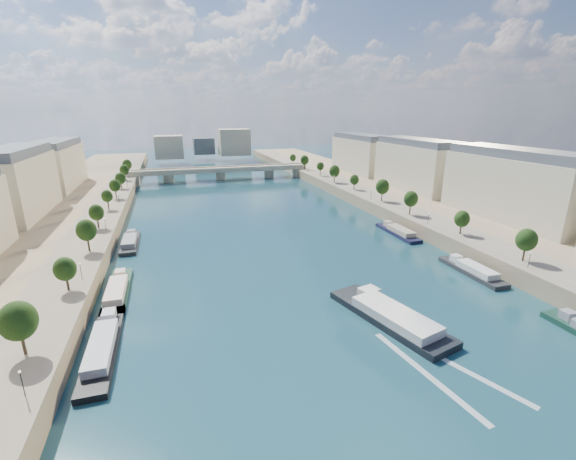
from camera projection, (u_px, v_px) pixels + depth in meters
ground at (269, 239)px, 132.91m from camera, size 700.00×700.00×0.00m
quay_left at (30, 254)px, 111.99m from camera, size 44.00×520.00×5.00m
quay_right at (445, 216)px, 152.35m from camera, size 44.00×520.00×5.00m
pave_left at (85, 241)px, 115.43m from camera, size 14.00×520.00×0.10m
pave_right at (413, 213)px, 147.38m from camera, size 14.00×520.00×0.10m
trees_left at (91, 222)px, 116.20m from camera, size 4.80×268.80×8.26m
trees_right at (395, 194)px, 154.33m from camera, size 4.80×268.80×8.26m
lamps_left at (95, 242)px, 106.76m from camera, size 0.36×200.36×4.28m
lamps_right at (396, 204)px, 149.87m from camera, size 0.36×200.36×4.28m
buildings_right at (456, 175)px, 162.78m from camera, size 16.00×226.00×23.20m
skyline at (209, 144)px, 329.75m from camera, size 79.00×42.00×22.00m
bridge at (220, 172)px, 245.51m from camera, size 112.00×12.00×8.15m
tour_barge at (390, 316)px, 80.93m from camera, size 15.59×30.61×4.00m
wake at (441, 369)px, 66.15m from camera, size 14.09×25.93×0.04m
moored_barges_left at (100, 360)px, 67.40m from camera, size 5.00×151.29×3.60m
moored_barges_right at (526, 299)px, 89.12m from camera, size 5.00×127.47×3.60m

